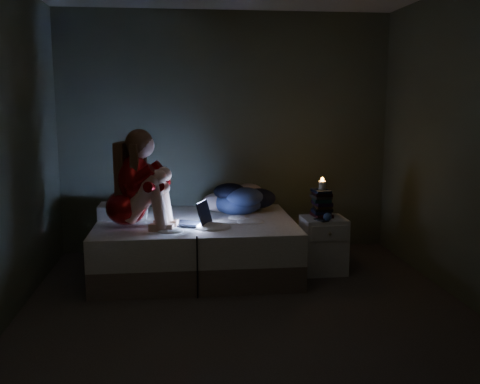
{
  "coord_description": "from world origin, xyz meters",
  "views": [
    {
      "loc": [
        -0.51,
        -3.94,
        1.65
      ],
      "look_at": [
        0.05,
        1.0,
        0.8
      ],
      "focal_mm": 39.97,
      "sensor_mm": 36.0,
      "label": 1
    }
  ],
  "objects": [
    {
      "name": "floor",
      "position": [
        0.0,
        0.0,
        -0.01
      ],
      "size": [
        3.6,
        3.8,
        0.02
      ],
      "primitive_type": "cube",
      "color": "#312B28",
      "rests_on": "ground"
    },
    {
      "name": "wall_back",
      "position": [
        0.0,
        1.91,
        1.3
      ],
      "size": [
        3.6,
        0.02,
        2.6
      ],
      "primitive_type": "cube",
      "color": "#4C533F",
      "rests_on": "ground"
    },
    {
      "name": "wall_front",
      "position": [
        0.0,
        -1.91,
        1.3
      ],
      "size": [
        3.6,
        0.02,
        2.6
      ],
      "primitive_type": "cube",
      "color": "#4C533F",
      "rests_on": "ground"
    },
    {
      "name": "wall_right",
      "position": [
        1.81,
        0.0,
        1.3
      ],
      "size": [
        0.02,
        3.8,
        2.6
      ],
      "primitive_type": "cube",
      "color": "#4C533F",
      "rests_on": "ground"
    },
    {
      "name": "bed",
      "position": [
        -0.37,
        1.1,
        0.26
      ],
      "size": [
        1.88,
        1.41,
        0.52
      ],
      "primitive_type": null,
      "color": "#B3AFA4",
      "rests_on": "ground"
    },
    {
      "name": "pillow",
      "position": [
        -1.08,
        1.3,
        0.58
      ],
      "size": [
        0.46,
        0.33,
        0.13
      ],
      "primitive_type": "cube",
      "color": "white",
      "rests_on": "bed"
    },
    {
      "name": "woman",
      "position": [
        -1.0,
        0.85,
        0.96
      ],
      "size": [
        0.62,
        0.48,
        0.9
      ],
      "primitive_type": null,
      "rotation": [
        0.0,
        0.0,
        -0.23
      ],
      "color": "#720609",
      "rests_on": "bed"
    },
    {
      "name": "laptop",
      "position": [
        -0.43,
        0.88,
        0.64
      ],
      "size": [
        0.42,
        0.37,
        0.24
      ],
      "primitive_type": null,
      "rotation": [
        0.0,
        0.0,
        -0.43
      ],
      "color": "black",
      "rests_on": "bed"
    },
    {
      "name": "clothes_pile",
      "position": [
        0.07,
        1.4,
        0.68
      ],
      "size": [
        0.57,
        0.47,
        0.32
      ],
      "primitive_type": null,
      "rotation": [
        0.0,
        0.0,
        0.07
      ],
      "color": "navy",
      "rests_on": "bed"
    },
    {
      "name": "nightstand",
      "position": [
        0.86,
        0.95,
        0.27
      ],
      "size": [
        0.41,
        0.37,
        0.54
      ],
      "primitive_type": "cube",
      "rotation": [
        0.0,
        0.0,
        0.03
      ],
      "color": "silver",
      "rests_on": "ground"
    },
    {
      "name": "book_stack",
      "position": [
        0.85,
        1.02,
        0.68
      ],
      "size": [
        0.19,
        0.25,
        0.28
      ],
      "primitive_type": null,
      "color": "black",
      "rests_on": "nightstand"
    },
    {
      "name": "candle",
      "position": [
        0.85,
        1.02,
        0.86
      ],
      "size": [
        0.07,
        0.07,
        0.08
      ],
      "primitive_type": "cylinder",
      "color": "beige",
      "rests_on": "book_stack"
    },
    {
      "name": "phone",
      "position": [
        0.8,
        0.83,
        0.55
      ],
      "size": [
        0.12,
        0.16,
        0.01
      ],
      "primitive_type": "cube",
      "rotation": [
        0.0,
        0.0,
        0.41
      ],
      "color": "black",
      "rests_on": "nightstand"
    },
    {
      "name": "blue_orb",
      "position": [
        0.85,
        0.8,
        0.58
      ],
      "size": [
        0.08,
        0.08,
        0.08
      ],
      "primitive_type": "sphere",
      "color": "#2F4C83",
      "rests_on": "nightstand"
    }
  ]
}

